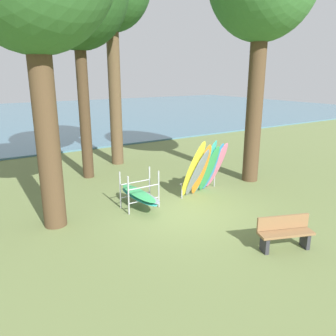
{
  "coord_description": "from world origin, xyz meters",
  "views": [
    {
      "loc": [
        -5.68,
        -8.06,
        4.28
      ],
      "look_at": [
        0.41,
        1.4,
        1.1
      ],
      "focal_mm": 35.78,
      "sensor_mm": 36.0,
      "label": 1
    }
  ],
  "objects": [
    {
      "name": "board_storage_rack",
      "position": [
        -0.89,
        1.12,
        0.47
      ],
      "size": [
        1.15,
        2.13,
        1.25
      ],
      "color": "#9EA0A5",
      "rests_on": "ground"
    },
    {
      "name": "lake_water",
      "position": [
        0.0,
        28.46,
        0.05
      ],
      "size": [
        80.0,
        36.0,
        0.1
      ],
      "primitive_type": "cube",
      "color": "#477084",
      "rests_on": "ground"
    },
    {
      "name": "ground_plane",
      "position": [
        0.0,
        0.0,
        0.0
      ],
      "size": [
        80.0,
        80.0,
        0.0
      ],
      "primitive_type": "plane",
      "color": "olive"
    },
    {
      "name": "park_bench",
      "position": [
        0.91,
        -3.24,
        0.45
      ],
      "size": [
        1.45,
        0.88,
        0.85
      ],
      "color": "#2D2D33",
      "rests_on": "ground"
    },
    {
      "name": "leaning_board_pile",
      "position": [
        1.68,
        0.92,
        0.98
      ],
      "size": [
        2.06,
        1.45,
        2.19
      ],
      "color": "yellow",
      "rests_on": "ground"
    }
  ]
}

